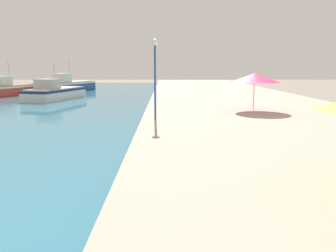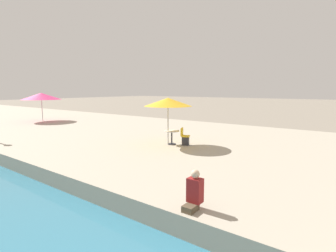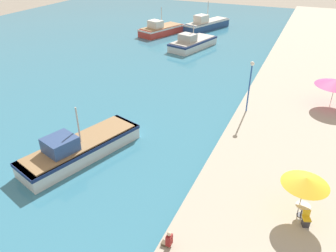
# 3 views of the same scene
# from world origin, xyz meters

# --- Properties ---
(quay_promenade) EXTENTS (16.00, 90.00, 0.63)m
(quay_promenade) POSITION_xyz_m (8.00, 37.00, 0.32)
(quay_promenade) COLOR #B2A893
(quay_promenade) RESTS_ON ground_plane
(fishing_boat_mid) EXTENTS (5.18, 8.74, 4.08)m
(fishing_boat_mid) POSITION_xyz_m (-10.99, 42.51, 0.85)
(fishing_boat_mid) COLOR silver
(fishing_boat_mid) RESTS_ON water_basin
(fishing_boat_far) EXTENTS (5.62, 8.64, 4.36)m
(fishing_boat_far) POSITION_xyz_m (-18.58, 47.88, 0.90)
(fishing_boat_far) COLOR red
(fishing_boat_far) RESTS_ON water_basin
(fishing_boat_distant) EXTENTS (5.86, 10.13, 4.74)m
(fishing_boat_distant) POSITION_xyz_m (-12.75, 54.35, 0.97)
(fishing_boat_distant) COLOR navy
(fishing_boat_distant) RESTS_ON water_basin
(cafe_umbrella_white) EXTENTS (3.49, 3.49, 2.59)m
(cafe_umbrella_white) POSITION_xyz_m (7.62, 28.48, 2.91)
(cafe_umbrella_white) COLOR #B7B7B7
(cafe_umbrella_white) RESTS_ON quay_promenade
(lamppost) EXTENTS (0.36, 0.36, 4.56)m
(lamppost) POSITION_xyz_m (0.83, 24.27, 3.73)
(lamppost) COLOR #28519E
(lamppost) RESTS_ON quay_promenade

